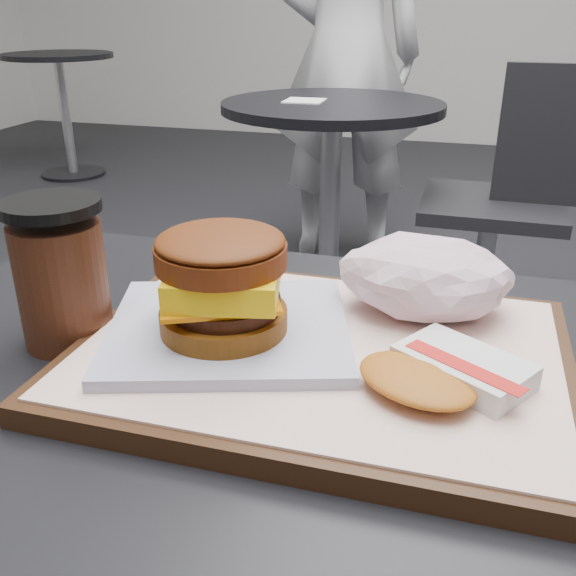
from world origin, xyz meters
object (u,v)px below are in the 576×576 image
at_px(hash_brown, 442,373).
at_px(crumpled_wrapper, 425,276).
at_px(coffee_cup, 62,277).
at_px(patron, 346,54).
at_px(neighbor_table, 331,165).
at_px(serving_tray, 320,356).
at_px(breakfast_sandwich, 224,293).
at_px(neighbor_chair, 517,191).

distance_m(hash_brown, crumpled_wrapper, 0.12).
relative_size(coffee_cup, patron, 0.07).
bearing_deg(coffee_cup, crumpled_wrapper, 19.43).
bearing_deg(neighbor_table, serving_tray, -77.89).
distance_m(breakfast_sandwich, coffee_cup, 0.14).
bearing_deg(breakfast_sandwich, serving_tray, 8.04).
bearing_deg(coffee_cup, patron, 95.53).
relative_size(coffee_cup, neighbor_chair, 0.14).
distance_m(neighbor_chair, patron, 1.01).
distance_m(breakfast_sandwich, neighbor_table, 1.65).
height_order(serving_tray, crumpled_wrapper, crumpled_wrapper).
relative_size(breakfast_sandwich, crumpled_wrapper, 1.61).
distance_m(neighbor_table, neighbor_chair, 0.58).
xyz_separation_m(hash_brown, coffee_cup, (-0.31, 0.02, 0.03)).
xyz_separation_m(breakfast_sandwich, hash_brown, (0.17, -0.02, -0.03)).
xyz_separation_m(hash_brown, patron, (-0.53, 2.29, 0.04)).
relative_size(hash_brown, coffee_cup, 1.09).
distance_m(crumpled_wrapper, neighbor_table, 1.58).
bearing_deg(breakfast_sandwich, neighbor_table, 99.45).
bearing_deg(breakfast_sandwich, neighbor_chair, 78.80).
height_order(serving_tray, patron, patron).
height_order(crumpled_wrapper, patron, patron).
height_order(breakfast_sandwich, hash_brown, breakfast_sandwich).
bearing_deg(patron, breakfast_sandwich, 86.96).
distance_m(serving_tray, breakfast_sandwich, 0.09).
xyz_separation_m(hash_brown, neighbor_table, (-0.44, 1.62, -0.25)).
height_order(crumpled_wrapper, neighbor_table, crumpled_wrapper).
bearing_deg(neighbor_table, crumpled_wrapper, -74.68).
bearing_deg(breakfast_sandwich, coffee_cup, -177.61).
bearing_deg(serving_tray, neighbor_table, 102.11).
bearing_deg(patron, hash_brown, 90.97).
relative_size(crumpled_wrapper, patron, 0.09).
height_order(neighbor_table, patron, patron).
xyz_separation_m(neighbor_table, neighbor_chair, (0.58, -0.01, -0.04)).
bearing_deg(neighbor_chair, breakfast_sandwich, -101.20).
distance_m(hash_brown, patron, 2.35).
distance_m(breakfast_sandwich, hash_brown, 0.17).
xyz_separation_m(breakfast_sandwich, neighbor_table, (-0.27, 1.60, -0.28)).
bearing_deg(serving_tray, crumpled_wrapper, 50.04).
bearing_deg(coffee_cup, hash_brown, -3.08).
bearing_deg(crumpled_wrapper, coffee_cup, -160.57).
relative_size(neighbor_table, neighbor_chair, 0.85).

